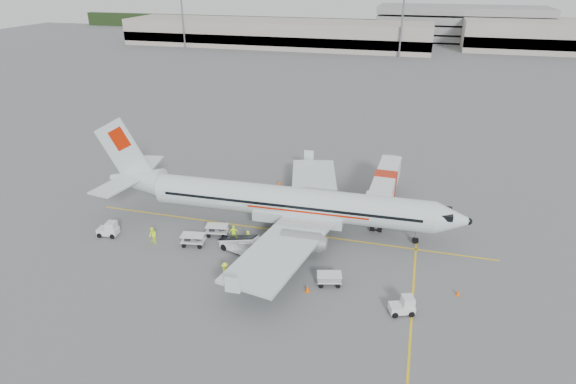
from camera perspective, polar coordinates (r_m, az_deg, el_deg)
name	(u,v)px	position (r m, az deg, el deg)	size (l,w,h in m)	color
ground	(283,231)	(52.28, -0.58, -4.67)	(360.00, 360.00, 0.00)	#56595B
stripe_lead	(283,231)	(52.28, -0.58, -4.67)	(44.00, 0.20, 0.01)	yellow
stripe_cross	(413,296)	(44.09, 14.57, -11.89)	(0.20, 20.00, 0.01)	yellow
terminal_west	(275,33)	(182.68, -1.55, 18.28)	(110.00, 22.00, 9.00)	gray
parking_garage	(461,23)	(204.91, 19.81, 18.36)	(62.00, 24.00, 14.00)	slate
treeline	(396,28)	(220.21, 12.66, 18.49)	(300.00, 3.00, 6.00)	black
mast_west	(182,15)	(182.11, -12.40, 19.79)	(3.20, 1.20, 22.00)	slate
mast_center	(402,21)	(162.51, 13.38, 19.13)	(3.20, 1.20, 22.00)	slate
aircraft	(290,183)	(50.45, 0.26, 1.10)	(39.48, 30.95, 10.88)	silver
jet_bridge	(385,191)	(57.53, 11.37, 0.16)	(3.13, 16.67, 4.38)	silver
belt_loader	(239,239)	(48.33, -5.79, -5.54)	(5.27, 1.98, 2.85)	silver
tug_fore	(402,305)	(41.60, 13.36, -12.92)	(2.03, 1.16, 1.57)	silver
tug_mid	(252,275)	(44.17, -4.25, -9.75)	(1.95, 1.12, 1.51)	silver
tug_aft	(108,229)	(54.57, -20.59, -4.10)	(2.11, 1.21, 1.63)	silver
cart_loaded_a	(193,240)	(50.43, -11.18, -5.59)	(2.37, 1.40, 1.24)	silver
cart_loaded_b	(217,230)	(51.79, -8.40, -4.51)	(2.31, 1.37, 1.20)	silver
cart_empty_a	(252,245)	(48.62, -4.29, -6.32)	(2.56, 1.51, 1.33)	silver
cart_empty_b	(329,279)	(43.98, 4.91, -10.25)	(2.17, 1.29, 1.13)	silver
cone_nose	(458,292)	(45.20, 19.53, -11.16)	(0.36, 0.36, 0.59)	#EA5709
cone_port	(279,182)	(63.30, -1.05, 1.21)	(0.42, 0.42, 0.68)	#EA5709
cone_stbd	(307,288)	(43.12, 2.32, -11.34)	(0.43, 0.43, 0.70)	#EA5709
crew_a	(248,238)	(49.62, -4.71, -5.45)	(0.59, 0.39, 1.61)	#DBFF1F
crew_b	(153,236)	(51.57, -15.73, -4.99)	(0.89, 0.69, 1.83)	#DBFF1F
crew_c	(225,271)	(44.78, -7.45, -9.24)	(1.08, 0.62, 1.68)	#DBFF1F
crew_d	(234,233)	(50.67, -6.44, -4.81)	(0.97, 0.41, 1.66)	#DBFF1F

